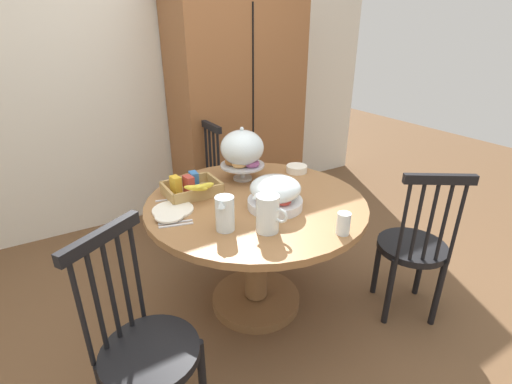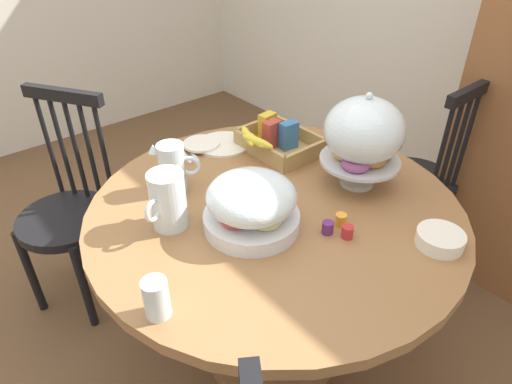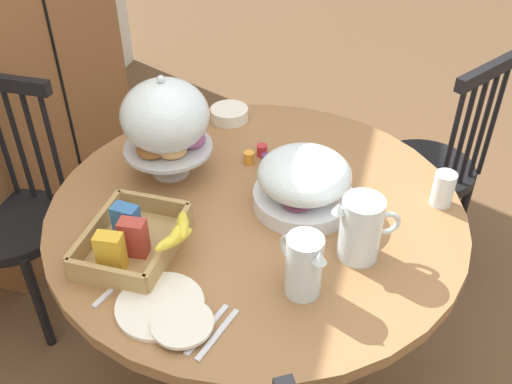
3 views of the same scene
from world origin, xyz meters
The scene contains 19 objects.
ground_plane centered at (0.00, 0.00, 0.00)m, with size 10.00×10.00×0.00m, color brown.
dining_table centered at (0.10, 0.20, 0.54)m, with size 1.25×1.25×0.74m.
windsor_chair_by_cabinet centered at (0.11, 1.13, 0.45)m, with size 0.40×0.40×0.97m.
windsor_chair_facing_door centered at (-0.71, -0.26, 0.45)m, with size 0.46×0.46×0.97m.
pastry_stand_with_dome centered at (0.19, 0.51, 0.94)m, with size 0.28×0.28×0.34m.
fruit_platter_covered centered at (0.14, 0.06, 0.83)m, with size 0.30×0.30×0.18m.
orange_juice_pitcher centered at (-0.20, -0.01, 0.82)m, with size 0.13×0.15×0.18m.
milk_pitcher centered at (-0.04, -0.12, 0.83)m, with size 0.11×0.19×0.19m.
cereal_basket centered at (-0.19, 0.46, 0.78)m, with size 0.32×0.30×0.12m.
china_plate_large centered at (-0.35, 0.32, 0.75)m, with size 0.22×0.22×0.01m, color white.
china_plate_small centered at (-0.40, 0.24, 0.76)m, with size 0.15×0.15×0.01m, color white.
cereal_bowl centered at (0.56, 0.43, 0.76)m, with size 0.14×0.14×0.04m, color white.
drinking_glass centered at (0.26, -0.33, 0.80)m, with size 0.06×0.06×0.11m, color silver.
jam_jar_strawberry centered at (0.36, 0.25, 0.76)m, with size 0.04×0.04×0.04m, color #B7282D.
jam_jar_apricot centered at (0.31, 0.28, 0.76)m, with size 0.04×0.04×0.04m, color orange.
jam_jar_grape centered at (0.31, 0.22, 0.76)m, with size 0.04×0.04×0.04m, color #5B2366.
table_knife centered at (-0.39, 0.18, 0.74)m, with size 0.17×0.01×0.01m, color silver.
dinner_fork centered at (-0.40, 0.15, 0.74)m, with size 0.17×0.01×0.01m, color silver.
soup_spoon centered at (-0.32, 0.45, 0.74)m, with size 0.17×0.01×0.01m, color silver.
Camera 2 is at (0.99, -0.63, 1.61)m, focal length 31.33 mm.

